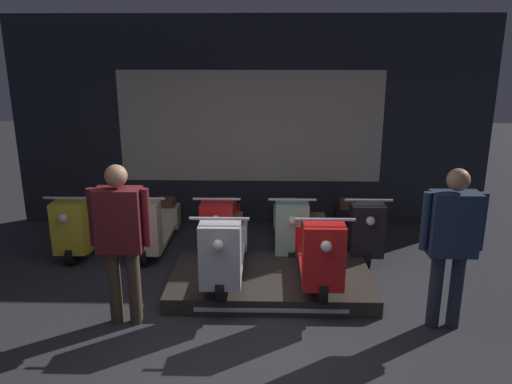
{
  "coord_description": "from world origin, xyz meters",
  "views": [
    {
      "loc": [
        0.28,
        -4.14,
        2.69
      ],
      "look_at": [
        0.13,
        1.81,
        0.99
      ],
      "focal_mm": 35.0,
      "sensor_mm": 36.0,
      "label": 1
    }
  ],
  "objects_px": {
    "scooter_display_left": "(225,249)",
    "person_right_browsing": "(452,236)",
    "person_left_browsing": "(120,232)",
    "scooter_display_right": "(318,249)",
    "scooter_backrow_1": "(154,225)",
    "scooter_backrow_3": "(290,226)",
    "scooter_backrow_2": "(222,225)",
    "scooter_backrow_0": "(87,224)",
    "scooter_backrow_4": "(358,227)"
  },
  "relations": [
    {
      "from": "scooter_backrow_3",
      "to": "scooter_backrow_4",
      "type": "relative_size",
      "value": 1.0
    },
    {
      "from": "scooter_backrow_0",
      "to": "person_right_browsing",
      "type": "xyz_separation_m",
      "value": [
        4.29,
        -1.99,
        0.63
      ]
    },
    {
      "from": "person_left_browsing",
      "to": "scooter_display_right",
      "type": "bearing_deg",
      "value": 19.41
    },
    {
      "from": "scooter_backrow_1",
      "to": "scooter_backrow_4",
      "type": "height_order",
      "value": "same"
    },
    {
      "from": "scooter_display_right",
      "to": "scooter_backrow_2",
      "type": "relative_size",
      "value": 1.0
    },
    {
      "from": "scooter_backrow_0",
      "to": "scooter_backrow_2",
      "type": "height_order",
      "value": "same"
    },
    {
      "from": "scooter_display_left",
      "to": "person_right_browsing",
      "type": "xyz_separation_m",
      "value": [
        2.24,
        -0.7,
        0.44
      ]
    },
    {
      "from": "scooter_backrow_3",
      "to": "scooter_display_right",
      "type": "bearing_deg",
      "value": -78.64
    },
    {
      "from": "scooter_backrow_0",
      "to": "person_left_browsing",
      "type": "relative_size",
      "value": 1.03
    },
    {
      "from": "scooter_display_left",
      "to": "scooter_backrow_2",
      "type": "bearing_deg",
      "value": 97.15
    },
    {
      "from": "scooter_display_right",
      "to": "scooter_backrow_1",
      "type": "distance_m",
      "value": 2.51
    },
    {
      "from": "scooter_backrow_3",
      "to": "scooter_backrow_0",
      "type": "bearing_deg",
      "value": 180.0
    },
    {
      "from": "scooter_backrow_0",
      "to": "scooter_backrow_1",
      "type": "xyz_separation_m",
      "value": [
        0.94,
        0.0,
        0.0
      ]
    },
    {
      "from": "scooter_display_left",
      "to": "scooter_backrow_2",
      "type": "relative_size",
      "value": 1.0
    },
    {
      "from": "scooter_display_right",
      "to": "person_right_browsing",
      "type": "distance_m",
      "value": 1.46
    },
    {
      "from": "scooter_display_right",
      "to": "scooter_backrow_1",
      "type": "bearing_deg",
      "value": 149.04
    },
    {
      "from": "scooter_backrow_2",
      "to": "scooter_backrow_3",
      "type": "bearing_deg",
      "value": 0.0
    },
    {
      "from": "scooter_display_left",
      "to": "scooter_backrow_0",
      "type": "xyz_separation_m",
      "value": [
        -2.05,
        1.29,
        -0.19
      ]
    },
    {
      "from": "person_left_browsing",
      "to": "scooter_backrow_0",
      "type": "bearing_deg",
      "value": 118.78
    },
    {
      "from": "scooter_display_right",
      "to": "person_right_browsing",
      "type": "height_order",
      "value": "person_right_browsing"
    },
    {
      "from": "scooter_display_right",
      "to": "scooter_backrow_2",
      "type": "height_order",
      "value": "scooter_display_right"
    },
    {
      "from": "scooter_display_right",
      "to": "scooter_backrow_0",
      "type": "bearing_deg",
      "value": 157.38
    },
    {
      "from": "person_right_browsing",
      "to": "scooter_backrow_1",
      "type": "bearing_deg",
      "value": 149.26
    },
    {
      "from": "scooter_backrow_4",
      "to": "person_right_browsing",
      "type": "bearing_deg",
      "value": -75.44
    },
    {
      "from": "scooter_display_right",
      "to": "person_left_browsing",
      "type": "height_order",
      "value": "person_left_browsing"
    },
    {
      "from": "scooter_backrow_0",
      "to": "scooter_backrow_1",
      "type": "distance_m",
      "value": 0.94
    },
    {
      "from": "scooter_display_right",
      "to": "scooter_backrow_0",
      "type": "height_order",
      "value": "scooter_display_right"
    },
    {
      "from": "scooter_backrow_1",
      "to": "person_left_browsing",
      "type": "height_order",
      "value": "person_left_browsing"
    },
    {
      "from": "scooter_backrow_4",
      "to": "scooter_backrow_3",
      "type": "bearing_deg",
      "value": 180.0
    },
    {
      "from": "scooter_backrow_3",
      "to": "person_right_browsing",
      "type": "height_order",
      "value": "person_right_browsing"
    },
    {
      "from": "person_left_browsing",
      "to": "scooter_backrow_2",
      "type": "bearing_deg",
      "value": 68.26
    },
    {
      "from": "person_right_browsing",
      "to": "scooter_display_left",
      "type": "bearing_deg",
      "value": 162.59
    },
    {
      "from": "scooter_display_left",
      "to": "scooter_display_right",
      "type": "xyz_separation_m",
      "value": [
        1.04,
        0.0,
        0.0
      ]
    },
    {
      "from": "scooter_display_right",
      "to": "scooter_backrow_3",
      "type": "bearing_deg",
      "value": 101.36
    },
    {
      "from": "scooter_backrow_4",
      "to": "person_left_browsing",
      "type": "xyz_separation_m",
      "value": [
        -2.68,
        -1.99,
        0.64
      ]
    },
    {
      "from": "scooter_backrow_1",
      "to": "scooter_backrow_3",
      "type": "height_order",
      "value": "same"
    },
    {
      "from": "scooter_display_right",
      "to": "person_left_browsing",
      "type": "bearing_deg",
      "value": -160.59
    },
    {
      "from": "scooter_backrow_0",
      "to": "person_left_browsing",
      "type": "xyz_separation_m",
      "value": [
        1.09,
        -1.99,
        0.64
      ]
    },
    {
      "from": "scooter_backrow_2",
      "to": "scooter_backrow_4",
      "type": "relative_size",
      "value": 1.0
    },
    {
      "from": "scooter_display_left",
      "to": "person_right_browsing",
      "type": "bearing_deg",
      "value": -17.41
    },
    {
      "from": "scooter_display_left",
      "to": "person_left_browsing",
      "type": "distance_m",
      "value": 1.27
    },
    {
      "from": "scooter_backrow_0",
      "to": "scooter_backrow_2",
      "type": "xyz_separation_m",
      "value": [
        1.89,
        0.0,
        0.0
      ]
    },
    {
      "from": "person_left_browsing",
      "to": "scooter_display_left",
      "type": "bearing_deg",
      "value": 36.37
    },
    {
      "from": "scooter_backrow_0",
      "to": "scooter_backrow_3",
      "type": "relative_size",
      "value": 1.0
    },
    {
      "from": "scooter_backrow_1",
      "to": "scooter_backrow_4",
      "type": "bearing_deg",
      "value": 0.0
    },
    {
      "from": "scooter_display_right",
      "to": "scooter_backrow_2",
      "type": "distance_m",
      "value": 1.77
    },
    {
      "from": "scooter_backrow_4",
      "to": "person_left_browsing",
      "type": "distance_m",
      "value": 3.4
    },
    {
      "from": "person_left_browsing",
      "to": "person_right_browsing",
      "type": "relative_size",
      "value": 1.01
    },
    {
      "from": "scooter_backrow_3",
      "to": "person_right_browsing",
      "type": "distance_m",
      "value": 2.55
    },
    {
      "from": "scooter_backrow_1",
      "to": "person_right_browsing",
      "type": "distance_m",
      "value": 3.95
    }
  ]
}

